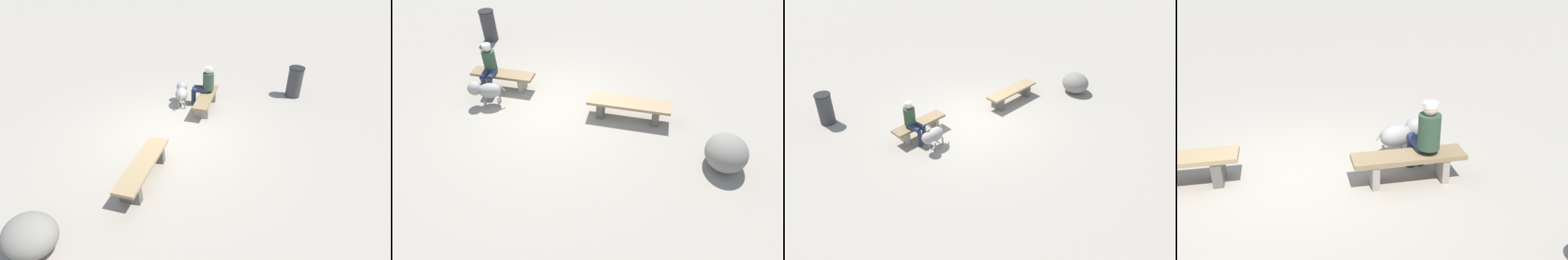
% 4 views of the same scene
% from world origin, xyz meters
% --- Properties ---
extents(ground, '(210.00, 210.00, 0.06)m').
position_xyz_m(ground, '(0.00, 0.00, -0.03)').
color(ground, '#9E9384').
extents(bench_left, '(1.94, 0.71, 0.45)m').
position_xyz_m(bench_left, '(-1.76, -0.26, 0.31)').
color(bench_left, '#605B56').
rests_on(bench_left, ground).
extents(bench_right, '(1.67, 0.63, 0.44)m').
position_xyz_m(bench_right, '(1.61, -0.35, 0.32)').
color(bench_right, gray).
rests_on(bench_right, ground).
extents(seated_person, '(0.43, 0.66, 1.21)m').
position_xyz_m(seated_person, '(1.87, -0.21, 0.69)').
color(seated_person, '#2D4733').
rests_on(seated_person, ground).
extents(dog, '(0.83, 0.57, 0.63)m').
position_xyz_m(dog, '(1.62, 0.43, 0.41)').
color(dog, gray).
rests_on(dog, ground).
extents(trash_bin, '(0.48, 0.48, 0.96)m').
position_xyz_m(trash_bin, '(3.50, -2.60, 0.48)').
color(trash_bin, '#38383D').
rests_on(trash_bin, ground).
extents(boulder, '(0.81, 0.91, 0.68)m').
position_xyz_m(boulder, '(-3.93, 0.52, 0.34)').
color(boulder, gray).
rests_on(boulder, ground).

